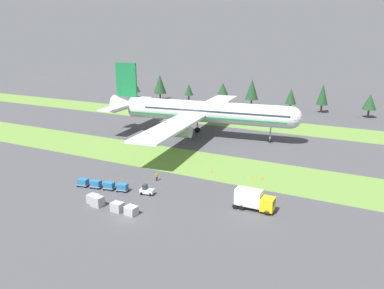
{
  "coord_description": "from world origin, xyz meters",
  "views": [
    {
      "loc": [
        35.09,
        -45.11,
        28.52
      ],
      "look_at": [
        -4.5,
        31.2,
        4.0
      ],
      "focal_mm": 35.09,
      "sensor_mm": 36.0,
      "label": 1
    }
  ],
  "objects": [
    {
      "name": "cargo_dolly_second",
      "position": [
        -10.51,
        7.71,
        0.92
      ],
      "size": [
        2.44,
        1.88,
        1.55
      ],
      "rotation": [
        0.0,
        0.0,
        -1.39
      ],
      "color": "#A3A3A8",
      "rests_on": "ground"
    },
    {
      "name": "grass_strip_far",
      "position": [
        0.0,
        76.5,
        0.0
      ],
      "size": [
        320.0,
        17.28,
        0.01
      ],
      "primitive_type": "cube",
      "color": "olive",
      "rests_on": "ground"
    },
    {
      "name": "uld_container_1",
      "position": [
        -3.15,
        0.93,
        0.79
      ],
      "size": [
        2.07,
        1.69,
        1.57
      ],
      "primitive_type": "cube",
      "rotation": [
        0.0,
        0.0,
        -0.05
      ],
      "color": "#A3A3A8",
      "rests_on": "ground"
    },
    {
      "name": "taxiway_marker_1",
      "position": [
        14.28,
        26.77,
        0.31
      ],
      "size": [
        0.44,
        0.44,
        0.61
      ],
      "primitive_type": "cone",
      "color": "orange",
      "rests_on": "ground"
    },
    {
      "name": "baggage_tug",
      "position": [
        -2.72,
        9.16,
        0.81
      ],
      "size": [
        2.79,
        1.75,
        1.97
      ],
      "rotation": [
        0.0,
        0.0,
        -1.39
      ],
      "color": "silver",
      "rests_on": "ground"
    },
    {
      "name": "catering_truck",
      "position": [
        17.29,
        12.1,
        1.95
      ],
      "size": [
        7.02,
        2.49,
        3.58
      ],
      "rotation": [
        0.0,
        0.0,
        -1.54
      ],
      "color": "yellow",
      "rests_on": "ground"
    },
    {
      "name": "uld_container_0",
      "position": [
        -7.5,
        0.91,
        0.89
      ],
      "size": [
        2.12,
        1.75,
        1.79
      ],
      "primitive_type": "cube",
      "rotation": [
        0.0,
        0.0,
        -0.08
      ],
      "color": "#A3A3A8",
      "rests_on": "ground"
    },
    {
      "name": "ground_plane",
      "position": [
        0.0,
        0.0,
        0.0
      ],
      "size": [
        400.0,
        400.0,
        0.0
      ],
      "primitive_type": "plane",
      "color": "#47474C"
    },
    {
      "name": "uld_container_3",
      "position": [
        -0.25,
        0.93,
        0.75
      ],
      "size": [
        2.18,
        1.84,
        1.5
      ],
      "primitive_type": "cube",
      "rotation": [
        0.0,
        0.0,
        -0.12
      ],
      "color": "#A3A3A8",
      "rests_on": "ground"
    },
    {
      "name": "taxiway_marker_2",
      "position": [
        3.13,
        25.84,
        0.3
      ],
      "size": [
        0.44,
        0.44,
        0.61
      ],
      "primitive_type": "cone",
      "color": "orange",
      "rests_on": "ground"
    },
    {
      "name": "cargo_dolly_fourth",
      "position": [
        -16.21,
        6.66,
        0.92
      ],
      "size": [
        2.44,
        1.88,
        1.55
      ],
      "rotation": [
        0.0,
        0.0,
        -1.39
      ],
      "color": "#A3A3A8",
      "rests_on": "ground"
    },
    {
      "name": "distant_tree_line",
      "position": [
        -3.18,
        107.93,
        6.79
      ],
      "size": [
        155.59,
        10.36,
        12.01
      ],
      "color": "#4C3823",
      "rests_on": "ground"
    },
    {
      "name": "taxiway_marker_0",
      "position": [
        12.08,
        26.43,
        0.25
      ],
      "size": [
        0.44,
        0.44,
        0.5
      ],
      "primitive_type": "cone",
      "color": "orange",
      "rests_on": "ground"
    },
    {
      "name": "cargo_dolly_lead",
      "position": [
        -7.66,
        8.24,
        0.92
      ],
      "size": [
        2.44,
        1.88,
        1.55
      ],
      "rotation": [
        0.0,
        0.0,
        -1.39
      ],
      "color": "#A3A3A8",
      "rests_on": "ground"
    },
    {
      "name": "uld_container_2",
      "position": [
        -9.04,
        1.6,
        0.8
      ],
      "size": [
        2.05,
        1.67,
        1.59
      ],
      "primitive_type": "cube",
      "rotation": [
        0.0,
        0.0,
        -0.03
      ],
      "color": "#A3A3A8",
      "rests_on": "ground"
    },
    {
      "name": "airliner",
      "position": [
        -12.95,
        53.0,
        7.59
      ],
      "size": [
        58.3,
        72.05,
        21.17
      ],
      "rotation": [
        0.0,
        0.0,
        -1.44
      ],
      "color": "silver",
      "rests_on": "ground"
    },
    {
      "name": "grass_strip_near",
      "position": [
        0.0,
        29.95,
        0.0
      ],
      "size": [
        320.0,
        17.28,
        0.01
      ],
      "primitive_type": "cube",
      "color": "olive",
      "rests_on": "ground"
    },
    {
      "name": "ground_crew_marshaller",
      "position": [
        -4.83,
        16.0,
        0.95
      ],
      "size": [
        0.36,
        0.55,
        1.74
      ],
      "rotation": [
        0.0,
        0.0,
        1.4
      ],
      "color": "black",
      "rests_on": "ground"
    },
    {
      "name": "cargo_dolly_third",
      "position": [
        -13.36,
        7.19,
        0.92
      ],
      "size": [
        2.44,
        1.88,
        1.55
      ],
      "rotation": [
        0.0,
        0.0,
        -1.39
      ],
      "color": "#A3A3A8",
      "rests_on": "ground"
    }
  ]
}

